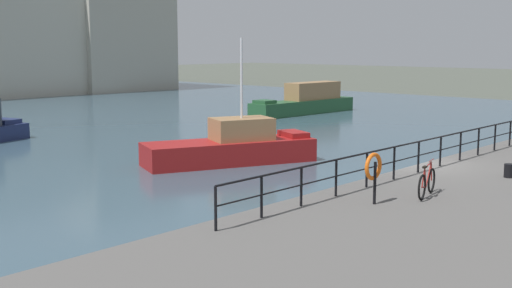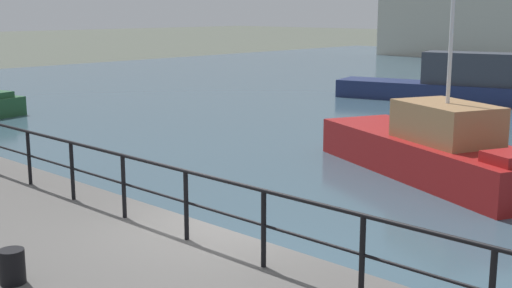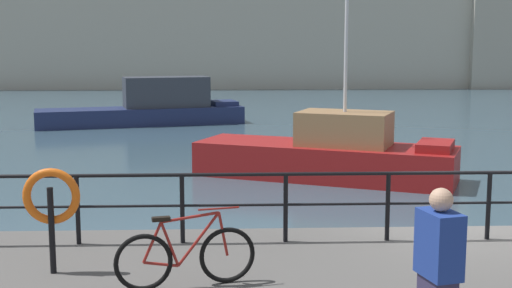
{
  "view_description": "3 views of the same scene",
  "coord_description": "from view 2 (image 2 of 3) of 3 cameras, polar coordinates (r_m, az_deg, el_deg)",
  "views": [
    {
      "loc": [
        -20.88,
        -11.2,
        5.13
      ],
      "look_at": [
        -3.4,
        4.88,
        1.5
      ],
      "focal_mm": 45.49,
      "sensor_mm": 36.0,
      "label": 1
    },
    {
      "loc": [
        7.45,
        -6.96,
        4.27
      ],
      "look_at": [
        -1.65,
        2.55,
        1.64
      ],
      "focal_mm": 47.35,
      "sensor_mm": 36.0,
      "label": 2
    },
    {
      "loc": [
        -3.92,
        -10.68,
        3.89
      ],
      "look_at": [
        -3.31,
        4.0,
        1.71
      ],
      "focal_mm": 47.17,
      "sensor_mm": 36.0,
      "label": 3
    }
  ],
  "objects": [
    {
      "name": "moored_blue_motorboat",
      "position": [
        32.99,
        16.27,
        4.93
      ],
      "size": [
        10.09,
        4.53,
        2.32
      ],
      "rotation": [
        0.0,
        0.0,
        0.26
      ],
      "color": "navy",
      "rests_on": "water_basin"
    },
    {
      "name": "ground_plane",
      "position": [
        11.05,
        -3.01,
        -11.43
      ],
      "size": [
        240.0,
        240.0,
        0.0
      ],
      "primitive_type": "plane",
      "color": "#4C5147"
    },
    {
      "name": "moored_cabin_cruiser",
      "position": [
        17.96,
        14.82,
        -0.48
      ],
      "size": [
        7.76,
        5.03,
        5.43
      ],
      "rotation": [
        0.0,
        0.0,
        -0.41
      ],
      "color": "maroon",
      "rests_on": "water_basin"
    },
    {
      "name": "mooring_bollard",
      "position": [
        9.08,
        -19.9,
        -9.71
      ],
      "size": [
        0.32,
        0.32,
        0.44
      ],
      "primitive_type": "cylinder",
      "color": "black",
      "rests_on": "quay_promenade"
    },
    {
      "name": "quay_railing",
      "position": [
        9.99,
        -5.94,
        -4.05
      ],
      "size": [
        22.01,
        0.07,
        1.08
      ],
      "color": "black",
      "rests_on": "quay_promenade"
    }
  ]
}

